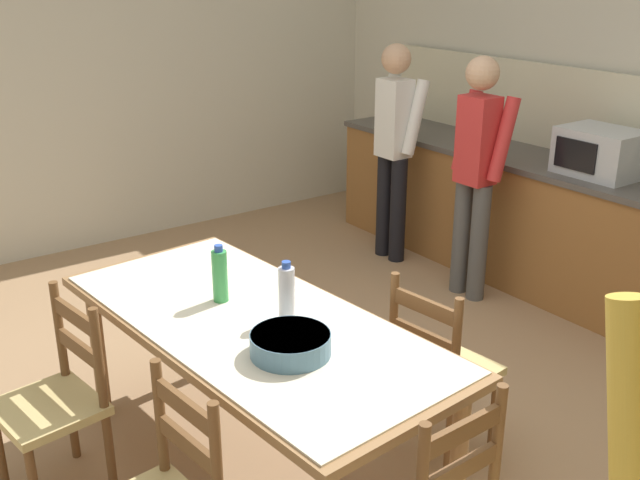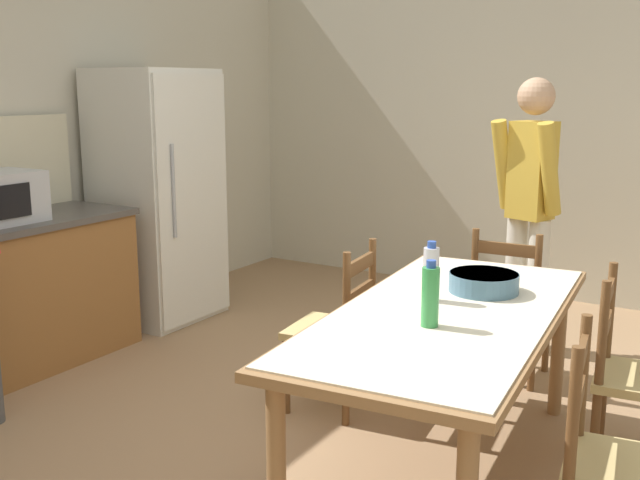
{
  "view_description": "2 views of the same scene",
  "coord_description": "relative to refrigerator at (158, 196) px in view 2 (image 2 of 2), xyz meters",
  "views": [
    {
      "loc": [
        2.6,
        -1.97,
        2.24
      ],
      "look_at": [
        -0.01,
        -0.1,
        1.02
      ],
      "focal_mm": 42.0,
      "sensor_mm": 36.0,
      "label": 1
    },
    {
      "loc": [
        -2.83,
        -1.65,
        1.72
      ],
      "look_at": [
        0.18,
        0.19,
        0.98
      ],
      "focal_mm": 42.0,
      "sensor_mm": 36.0,
      "label": 2
    }
  ],
  "objects": [
    {
      "name": "ground_plane",
      "position": [
        -1.18,
        -2.19,
        -0.91
      ],
      "size": [
        8.32,
        8.32,
        0.0
      ],
      "primitive_type": "plane",
      "color": "#9E7A56"
    },
    {
      "name": "serving_bowl",
      "position": [
        -0.76,
        -2.74,
        -0.09
      ],
      "size": [
        0.32,
        0.32,
        0.09
      ],
      "color": "slate",
      "rests_on": "dining_table"
    },
    {
      "name": "chair_head_end",
      "position": [
        0.17,
        -2.59,
        -0.47
      ],
      "size": [
        0.41,
        0.43,
        0.91
      ],
      "rotation": [
        0.0,
        0.0,
        1.6
      ],
      "color": "brown",
      "rests_on": "ground"
    },
    {
      "name": "chair_side_near_left",
      "position": [
        -1.49,
        -3.48,
        -0.47
      ],
      "size": [
        0.47,
        0.45,
        0.91
      ],
      "rotation": [
        0.0,
        0.0,
        0.14
      ],
      "color": "brown",
      "rests_on": "ground"
    },
    {
      "name": "wall_right",
      "position": [
        2.08,
        -2.19,
        0.54
      ],
      "size": [
        0.12,
        5.2,
        2.9
      ],
      "primitive_type": "cube",
      "color": "beige",
      "rests_on": "ground"
    },
    {
      "name": "bottle_off_centre",
      "position": [
        -1.02,
        -2.59,
        -0.02
      ],
      "size": [
        0.07,
        0.07,
        0.27
      ],
      "color": "silver",
      "rests_on": "dining_table"
    },
    {
      "name": "chair_side_near_right",
      "position": [
        -0.6,
        -3.4,
        -0.47
      ],
      "size": [
        0.46,
        0.44,
        0.91
      ],
      "rotation": [
        0.0,
        0.0,
        0.1
      ],
      "color": "brown",
      "rests_on": "ground"
    },
    {
      "name": "dining_table",
      "position": [
        -1.11,
        -2.71,
        -0.22
      ],
      "size": [
        2.04,
        1.05,
        0.77
      ],
      "rotation": [
        0.0,
        0.0,
        0.09
      ],
      "color": "olive",
      "rests_on": "ground"
    },
    {
      "name": "refrigerator",
      "position": [
        0.0,
        0.0,
        0.0
      ],
      "size": [
        0.75,
        0.73,
        1.83
      ],
      "color": "silver",
      "rests_on": "ground"
    },
    {
      "name": "person_by_table",
      "position": [
        0.72,
        -2.52,
        0.08
      ],
      "size": [
        0.38,
        0.49,
        1.76
      ],
      "rotation": [
        0.0,
        0.0,
        2.81
      ],
      "color": "silver",
      "rests_on": "ground"
    },
    {
      "name": "bottle_near_centre",
      "position": [
        -1.35,
        -2.73,
        -0.02
      ],
      "size": [
        0.07,
        0.07,
        0.27
      ],
      "color": "green",
      "rests_on": "dining_table"
    },
    {
      "name": "chair_side_far_right",
      "position": [
        -0.73,
        -1.94,
        -0.47
      ],
      "size": [
        0.46,
        0.45,
        0.91
      ],
      "rotation": [
        0.0,
        0.0,
        3.26
      ],
      "color": "brown",
      "rests_on": "ground"
    }
  ]
}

